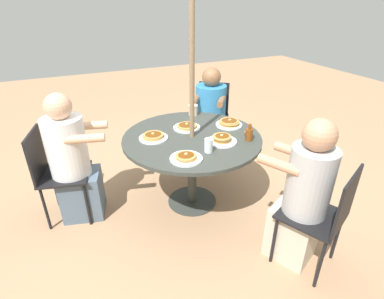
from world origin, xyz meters
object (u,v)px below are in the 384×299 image
object	(u,v)px
diner_east	(73,164)
pancake_plate_b	(186,158)
patio_chair_north	(212,112)
pancake_plate_a	(153,137)
diner_north	(210,117)
patio_chair_south	(324,214)
pancake_plate_e	(229,123)
pancake_plate_d	(222,139)
patio_table	(192,145)
pancake_plate_c	(187,127)
diner_south	(302,199)
syrup_bottle	(249,134)
drinking_glass_a	(208,145)
patio_chair_east	(54,170)
coffee_cup	(193,110)

from	to	relation	value
diner_east	pancake_plate_b	xyz separation A→B (m)	(-0.81, 0.63, 0.19)
patio_chair_north	pancake_plate_a	size ratio (longest dim) A/B	3.38
patio_chair_north	diner_north	xyz separation A→B (m)	(0.10, 0.14, -0.00)
diner_east	patio_chair_south	distance (m)	2.05
pancake_plate_e	pancake_plate_d	bearing A→B (deg)	50.39
pancake_plate_e	diner_east	bearing A→B (deg)	-6.99
patio_table	pancake_plate_c	bearing A→B (deg)	-98.78
diner_south	pancake_plate_d	distance (m)	0.81
diner_east	diner_south	size ratio (longest dim) A/B	1.01
diner_north	syrup_bottle	xyz separation A→B (m)	(0.20, 1.12, 0.28)
patio_table	patio_chair_north	size ratio (longest dim) A/B	1.44
pancake_plate_b	drinking_glass_a	size ratio (longest dim) A/B	2.22
diner_east	drinking_glass_a	size ratio (longest dim) A/B	10.21
patio_table	diner_south	size ratio (longest dim) A/B	1.06
patio_chair_south	pancake_plate_a	world-z (taller)	patio_chair_south
pancake_plate_d	diner_east	bearing A→B (deg)	-21.27
pancake_plate_a	patio_chair_east	bearing A→B (deg)	-13.40
patio_chair_north	patio_chair_south	world-z (taller)	same
pancake_plate_a	pancake_plate_e	xyz separation A→B (m)	(-0.76, 0.02, 0.00)
patio_table	pancake_plate_d	distance (m)	0.31
pancake_plate_c	diner_east	bearing A→B (deg)	-4.17
pancake_plate_c	drinking_glass_a	distance (m)	0.51
patio_chair_east	syrup_bottle	size ratio (longest dim) A/B	5.74
pancake_plate_a	pancake_plate_c	bearing A→B (deg)	-166.63
diner_north	patio_chair_east	distance (m)	1.89
pancake_plate_c	pancake_plate_d	distance (m)	0.43
diner_north	syrup_bottle	size ratio (longest dim) A/B	7.32
diner_north	pancake_plate_e	distance (m)	0.83
diner_south	pancake_plate_b	xyz separation A→B (m)	(0.66, -0.59, 0.19)
pancake_plate_d	coffee_cup	xyz separation A→B (m)	(-0.04, -0.69, 0.03)
patio_chair_south	pancake_plate_d	distance (m)	0.98
coffee_cup	pancake_plate_a	bearing A→B (deg)	34.10
diner_south	pancake_plate_c	distance (m)	1.23
pancake_plate_d	syrup_bottle	bearing A→B (deg)	164.75
coffee_cup	drinking_glass_a	size ratio (longest dim) A/B	0.95
pancake_plate_c	coffee_cup	bearing A→B (deg)	-124.09
diner_north	coffee_cup	bearing A→B (deg)	79.40
patio_table	syrup_bottle	distance (m)	0.52
diner_north	pancake_plate_e	size ratio (longest dim) A/B	4.31
diner_north	pancake_plate_e	world-z (taller)	diner_north
patio_table	patio_chair_south	xyz separation A→B (m)	(-0.51, 1.11, -0.13)
patio_table	syrup_bottle	size ratio (longest dim) A/B	8.27
drinking_glass_a	pancake_plate_e	bearing A→B (deg)	-136.98
diner_south	pancake_plate_b	size ratio (longest dim) A/B	4.58
pancake_plate_a	pancake_plate_c	size ratio (longest dim) A/B	1.00
patio_table	patio_chair_east	size ratio (longest dim) A/B	1.44
pancake_plate_d	patio_table	bearing A→B (deg)	-48.32
pancake_plate_d	diner_north	bearing A→B (deg)	-112.36
patio_table	patio_chair_east	bearing A→B (deg)	-14.24
patio_chair_south	diner_south	distance (m)	0.17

